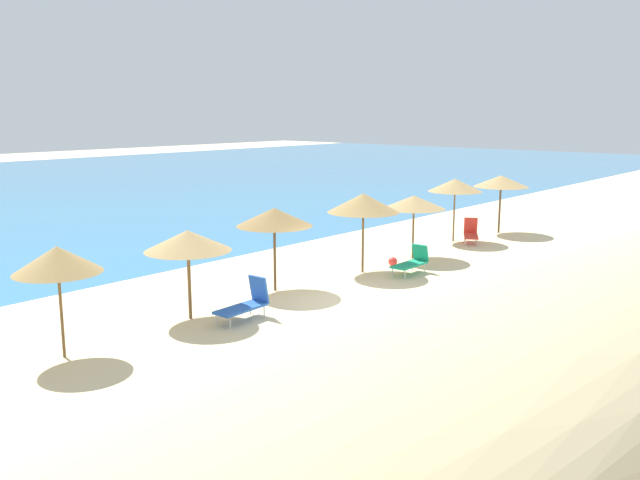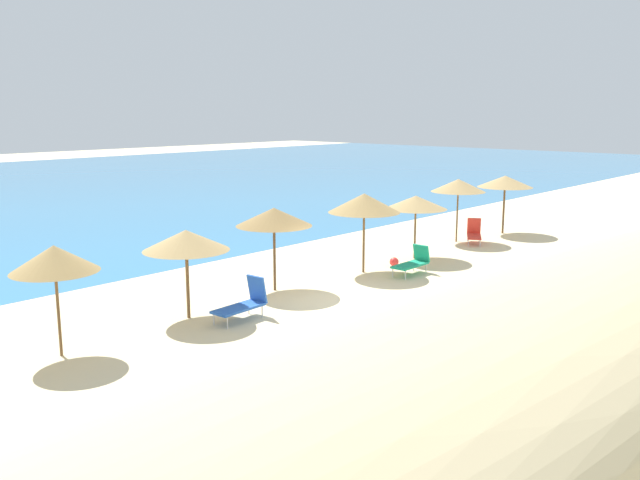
{
  "view_description": "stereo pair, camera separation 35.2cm",
  "coord_description": "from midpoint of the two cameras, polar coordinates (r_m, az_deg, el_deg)",
  "views": [
    {
      "loc": [
        -15.59,
        -12.46,
        5.77
      ],
      "look_at": [
        1.05,
        2.05,
        1.53
      ],
      "focal_mm": 37.92,
      "sensor_mm": 36.0,
      "label": 1
    },
    {
      "loc": [
        -15.35,
        -12.73,
        5.77
      ],
      "look_at": [
        1.05,
        2.05,
        1.53
      ],
      "focal_mm": 37.92,
      "sensor_mm": 36.0,
      "label": 2
    }
  ],
  "objects": [
    {
      "name": "beach_umbrella_2",
      "position": [
        16.83,
        -20.96,
        -1.49
      ],
      "size": [
        2.05,
        2.05,
        2.7
      ],
      "color": "brown",
      "rests_on": "ground_plane"
    },
    {
      "name": "beach_umbrella_6",
      "position": [
        26.69,
        8.47,
        3.15
      ],
      "size": [
        2.45,
        2.45,
        2.5
      ],
      "color": "brown",
      "rests_on": "ground_plane"
    },
    {
      "name": "beach_umbrella_5",
      "position": [
        24.11,
        4.17,
        3.13
      ],
      "size": [
        2.58,
        2.58,
        2.88
      ],
      "color": "brown",
      "rests_on": "ground_plane"
    },
    {
      "name": "beach_umbrella_7",
      "position": [
        30.49,
        11.92,
        4.52
      ],
      "size": [
        2.39,
        2.39,
        2.81
      ],
      "color": "brown",
      "rests_on": "ground_plane"
    },
    {
      "name": "lounge_chair_1",
      "position": [
        30.62,
        13.19,
        0.56
      ],
      "size": [
        1.58,
        1.27,
        1.06
      ],
      "rotation": [
        0.0,
        0.0,
        2.11
      ],
      "color": "red",
      "rests_on": "ground_plane"
    },
    {
      "name": "beach_umbrella_8",
      "position": [
        33.13,
        15.65,
        4.77
      ],
      "size": [
        2.57,
        2.57,
        2.76
      ],
      "color": "brown",
      "rests_on": "ground_plane"
    },
    {
      "name": "beach_ball",
      "position": [
        25.58,
        6.67,
        -1.84
      ],
      "size": [
        0.34,
        0.34,
        0.34
      ],
      "primitive_type": "sphere",
      "color": "red",
      "rests_on": "ground_plane"
    },
    {
      "name": "beach_umbrella_4",
      "position": [
        21.65,
        -3.44,
        1.95
      ],
      "size": [
        2.46,
        2.46,
        2.72
      ],
      "color": "brown",
      "rests_on": "ground_plane"
    },
    {
      "name": "lounge_chair_0",
      "position": [
        19.08,
        -5.91,
        -5.27
      ],
      "size": [
        1.68,
        0.72,
        1.16
      ],
      "rotation": [
        0.0,
        0.0,
        1.63
      ],
      "color": "blue",
      "rests_on": "ground_plane"
    },
    {
      "name": "lounge_chair_3",
      "position": [
        24.36,
        8.25,
        -1.85
      ],
      "size": [
        1.62,
        0.64,
        1.01
      ],
      "rotation": [
        0.0,
        0.0,
        1.58
      ],
      "color": "#199972",
      "rests_on": "ground_plane"
    },
    {
      "name": "beach_umbrella_3",
      "position": [
        19.03,
        -10.72,
        -0.03
      ],
      "size": [
        2.41,
        2.41,
        2.53
      ],
      "color": "brown",
      "rests_on": "ground_plane"
    },
    {
      "name": "ground_plane",
      "position": [
        20.77,
        2.75,
        -5.27
      ],
      "size": [
        160.0,
        160.0,
        0.0
      ],
      "primitive_type": "plane",
      "color": "beige"
    },
    {
      "name": "dune_ridge",
      "position": [
        15.21,
        24.41,
        -6.61
      ],
      "size": [
        43.85,
        8.05,
        2.92
      ],
      "primitive_type": "ellipsoid",
      "rotation": [
        0.0,
        0.0,
        -0.05
      ],
      "color": "#C9B586",
      "rests_on": "ground_plane"
    }
  ]
}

